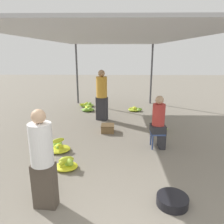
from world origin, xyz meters
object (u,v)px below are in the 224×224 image
at_px(banana_pile_right_0, 159,127).
at_px(banana_pile_right_1, 135,109).
at_px(vendor_foreground, 42,159).
at_px(banana_pile_left_1, 88,109).
at_px(basin_black, 172,200).
at_px(banana_pile_left_0, 66,164).
at_px(stool, 157,135).
at_px(shopper_walking_mid, 102,95).
at_px(banana_pile_left_3, 87,105).
at_px(crate_near, 108,128).
at_px(vendor_seated, 159,121).
at_px(banana_pile_left_2, 58,147).

xyz_separation_m(banana_pile_right_0, banana_pile_right_1, (-0.54, 2.14, -0.02)).
xyz_separation_m(vendor_foreground, banana_pile_left_1, (-0.06, 5.55, -0.73)).
relative_size(basin_black, banana_pile_right_0, 1.01).
height_order(vendor_foreground, basin_black, vendor_foreground).
distance_m(vendor_foreground, basin_black, 2.08).
bearing_deg(banana_pile_left_0, stool, 27.77).
xyz_separation_m(stool, basin_black, (-0.14, -2.10, -0.25)).
height_order(vendor_foreground, banana_pile_right_0, vendor_foreground).
xyz_separation_m(banana_pile_right_0, shopper_walking_mid, (-1.78, 0.97, 0.80)).
bearing_deg(shopper_walking_mid, banana_pile_left_3, 112.44).
xyz_separation_m(vendor_foreground, stool, (2.08, 2.17, -0.48)).
distance_m(stool, banana_pile_right_0, 1.31).
relative_size(basin_black, banana_pile_left_3, 0.76).
height_order(banana_pile_left_1, crate_near, banana_pile_left_1).
xyz_separation_m(crate_near, shopper_walking_mid, (-0.24, 1.19, 0.78)).
relative_size(vendor_seated, banana_pile_left_2, 2.33).
relative_size(banana_pile_left_1, banana_pile_right_0, 1.35).
xyz_separation_m(stool, banana_pile_right_0, (0.28, 1.26, -0.23)).
xyz_separation_m(stool, banana_pile_left_0, (-2.02, -1.06, -0.21)).
bearing_deg(banana_pile_right_1, banana_pile_left_1, -179.34).
xyz_separation_m(vendor_seated, shopper_walking_mid, (-1.52, 2.23, 0.21)).
bearing_deg(basin_black, crate_near, 109.67).
bearing_deg(banana_pile_left_0, basin_black, -28.91).
xyz_separation_m(vendor_seated, banana_pile_right_1, (-0.28, 3.41, -0.61)).
height_order(banana_pile_right_0, banana_pile_right_1, banana_pile_right_0).
distance_m(basin_black, banana_pile_left_2, 2.95).
relative_size(vendor_foreground, shopper_walking_mid, 0.90).
distance_m(stool, banana_pile_left_0, 2.29).
bearing_deg(stool, banana_pile_left_1, 122.31).
relative_size(vendor_foreground, basin_black, 3.15).
bearing_deg(stool, banana_pile_left_3, 118.98).
height_order(stool, banana_pile_right_1, stool).
relative_size(banana_pile_left_0, banana_pile_right_1, 0.83).
xyz_separation_m(banana_pile_left_0, banana_pile_left_2, (-0.38, 0.84, -0.03)).
xyz_separation_m(vendor_foreground, basin_black, (1.94, 0.07, -0.73)).
distance_m(basin_black, banana_pile_left_0, 2.15).
bearing_deg(crate_near, banana_pile_right_1, 67.12).
bearing_deg(banana_pile_left_2, crate_near, 47.97).
height_order(basin_black, shopper_walking_mid, shopper_walking_mid).
xyz_separation_m(vendor_foreground, banana_pile_left_3, (-0.21, 6.30, -0.74)).
bearing_deg(basin_black, shopper_walking_mid, 107.51).
distance_m(basin_black, banana_pile_right_1, 5.51).
bearing_deg(banana_pile_right_1, shopper_walking_mid, -136.53).
xyz_separation_m(vendor_foreground, banana_pile_left_2, (-0.32, 1.95, -0.72)).
height_order(banana_pile_right_0, shopper_walking_mid, shopper_walking_mid).
distance_m(vendor_seated, basin_black, 2.19).
distance_m(vendor_foreground, stool, 3.04).
bearing_deg(shopper_walking_mid, banana_pile_right_1, 43.47).
bearing_deg(banana_pile_left_2, vendor_seated, 5.15).
relative_size(banana_pile_left_3, crate_near, 1.68).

